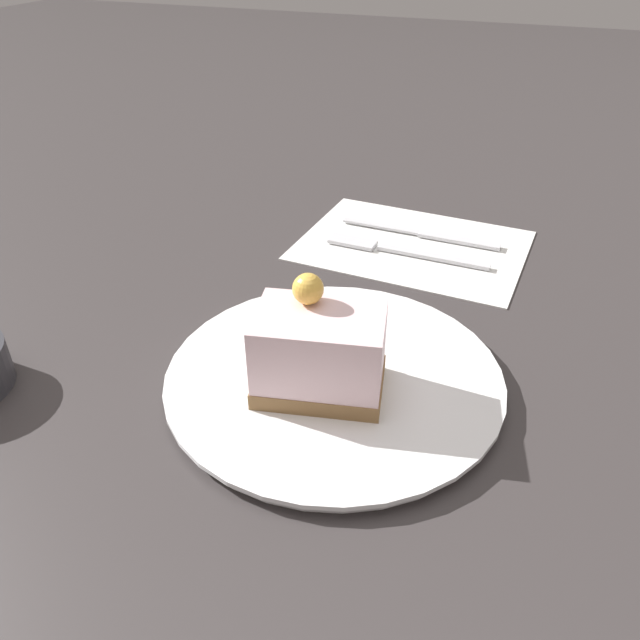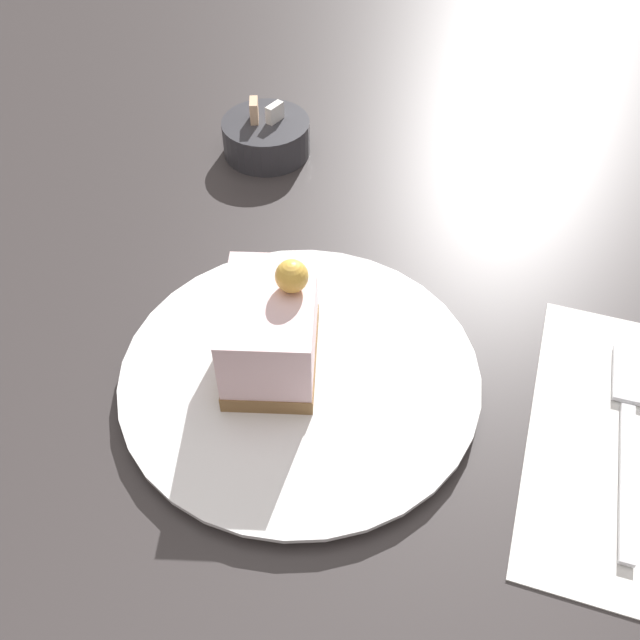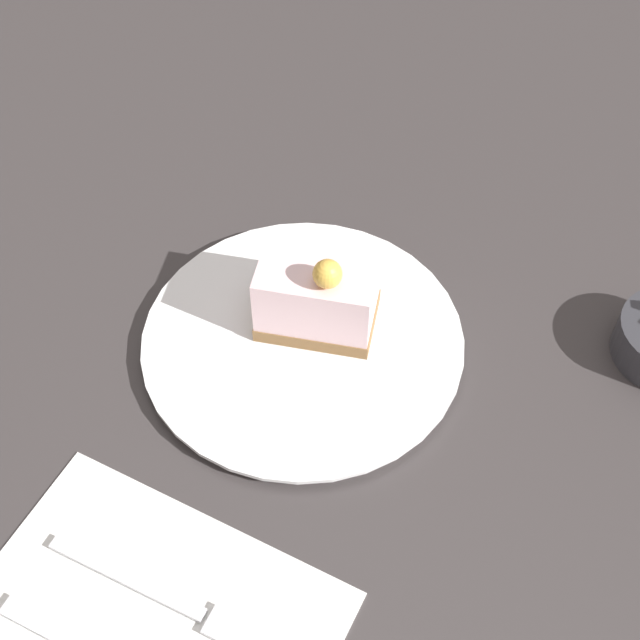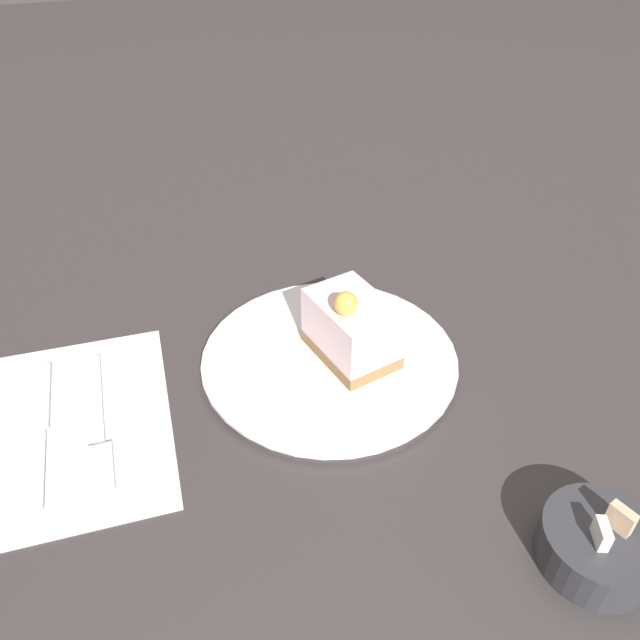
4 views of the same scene
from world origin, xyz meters
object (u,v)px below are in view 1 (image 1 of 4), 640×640
(cake_slice, at_px, (321,348))
(knife, at_px, (434,236))
(fork, at_px, (391,249))
(plate, at_px, (334,377))

(cake_slice, bearing_deg, knife, -16.36)
(fork, relative_size, knife, 0.95)
(fork, xyz_separation_m, knife, (0.05, -0.04, 0.00))
(plate, xyz_separation_m, knife, (0.29, -0.02, -0.00))
(fork, bearing_deg, knife, -34.41)
(plate, height_order, fork, plate)
(plate, height_order, cake_slice, cake_slice)
(fork, bearing_deg, plate, -173.54)
(plate, distance_m, cake_slice, 0.04)
(cake_slice, height_order, fork, cake_slice)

